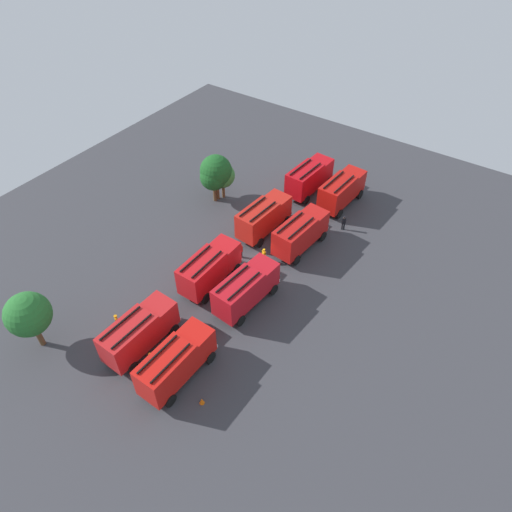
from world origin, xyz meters
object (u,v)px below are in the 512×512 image
object	(u,v)px
fire_truck_4	(139,331)
traffic_cone_0	(202,401)
fire_truck_2	(300,232)
tree_1	(214,177)
tree_0	(28,315)
traffic_cone_1	(253,214)
fire_truck_0	(176,361)
tree_3	(223,176)
firefighter_4	(344,222)
firefighter_2	(151,360)
tree_2	(216,171)
fire_truck_6	(264,216)
firefighter_0	(241,250)
fire_truck_3	(342,190)
firefighter_1	(264,255)
firefighter_3	(117,322)
fire_truck_5	(209,267)
fire_truck_7	(309,177)
fire_truck_1	(246,288)

from	to	relation	value
fire_truck_4	traffic_cone_0	bearing A→B (deg)	-97.78
fire_truck_2	tree_1	bearing A→B (deg)	87.89
tree_0	traffic_cone_1	world-z (taller)	tree_0
fire_truck_0	tree_3	distance (m)	25.27
fire_truck_0	firefighter_4	bearing A→B (deg)	-4.95
firefighter_2	tree_2	distance (m)	24.40
fire_truck_6	firefighter_0	bearing A→B (deg)	-171.80
fire_truck_3	traffic_cone_1	size ratio (longest dim) A/B	11.44
fire_truck_3	tree_1	distance (m)	15.05
firefighter_1	firefighter_3	size ratio (longest dim) A/B	0.90
fire_truck_0	fire_truck_5	bearing A→B (deg)	25.49
fire_truck_5	fire_truck_6	world-z (taller)	same
firefighter_2	tree_1	xyz separation A→B (m)	(21.48, 10.24, 2.34)
firefighter_3	tree_1	xyz separation A→B (m)	(20.30, 4.92, 2.32)
fire_truck_2	firefighter_2	xyz separation A→B (m)	(-19.88, 2.53, -1.14)
fire_truck_6	tree_2	bearing A→B (deg)	79.91
fire_truck_7	firefighter_3	world-z (taller)	fire_truck_7
firefighter_3	firefighter_4	size ratio (longest dim) A/B	1.00
tree_1	tree_3	bearing A→B (deg)	-19.91
fire_truck_4	fire_truck_5	xyz separation A→B (m)	(9.38, -0.08, 0.00)
fire_truck_4	tree_2	xyz separation A→B (m)	(20.95, 8.08, 1.77)
fire_truck_5	traffic_cone_0	xyz separation A→B (m)	(-10.66, -7.62, -1.85)
fire_truck_1	firefighter_4	xyz separation A→B (m)	(15.14, -2.57, -1.11)
fire_truck_0	fire_truck_3	xyz separation A→B (m)	(28.73, -0.14, 0.00)
fire_truck_4	firefighter_3	bearing A→B (deg)	88.84
fire_truck_2	traffic_cone_0	world-z (taller)	fire_truck_2
tree_2	firefighter_0	bearing A→B (deg)	-129.16
fire_truck_0	fire_truck_5	distance (m)	10.83
tree_1	tree_3	world-z (taller)	tree_1
traffic_cone_0	firefighter_2	bearing A→B (deg)	87.26
tree_3	traffic_cone_0	xyz separation A→B (m)	(-22.89, -15.37, -2.79)
firefighter_1	tree_2	distance (m)	12.69
fire_truck_4	firefighter_1	distance (m)	15.24
fire_truck_2	tree_1	xyz separation A→B (m)	(1.60, 12.77, 1.21)
tree_1	fire_truck_5	bearing A→B (deg)	-143.60
firefighter_4	fire_truck_0	bearing A→B (deg)	149.34
traffic_cone_0	firefighter_3	bearing A→B (deg)	82.47
firefighter_2	traffic_cone_1	size ratio (longest dim) A/B	2.80
fire_truck_2	firefighter_2	bearing A→B (deg)	177.75
firefighter_0	firefighter_4	xyz separation A→B (m)	(10.21, -6.79, 0.08)
fire_truck_4	fire_truck_7	world-z (taller)	same
tree_2	fire_truck_4	bearing A→B (deg)	-158.92
fire_truck_2	firefighter_3	xyz separation A→B (m)	(-18.71, 7.85, -1.11)
fire_truck_1	tree_1	world-z (taller)	tree_1
fire_truck_4	tree_0	xyz separation A→B (m)	(-4.80, 7.49, 1.83)
fire_truck_1	firefighter_2	xyz separation A→B (m)	(-10.17, 2.42, -1.14)
firefighter_3	tree_0	world-z (taller)	tree_0
fire_truck_6	firefighter_1	xyz separation A→B (m)	(-3.96, -2.69, -1.23)
firefighter_4	fire_truck_2	bearing A→B (deg)	130.89
firefighter_1	fire_truck_1	bearing A→B (deg)	-136.22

